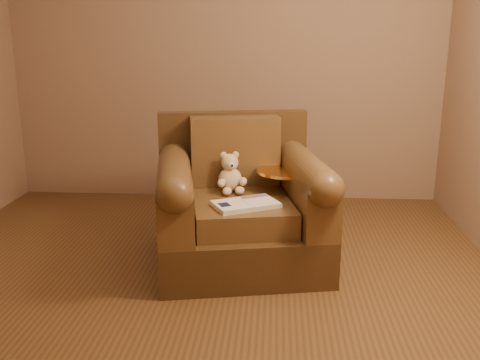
{
  "coord_description": "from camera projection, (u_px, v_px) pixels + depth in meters",
  "views": [
    {
      "loc": [
        0.49,
        -3.01,
        1.51
      ],
      "look_at": [
        0.25,
        0.37,
        0.6
      ],
      "focal_mm": 40.0,
      "sensor_mm": 36.0,
      "label": 1
    }
  ],
  "objects": [
    {
      "name": "guidebook",
      "position": [
        246.0,
        204.0,
        3.38
      ],
      "size": [
        0.46,
        0.4,
        0.03
      ],
      "rotation": [
        0.0,
        0.0,
        0.48
      ],
      "color": "beige",
      "rests_on": "armchair"
    },
    {
      "name": "side_table",
      "position": [
        287.0,
        208.0,
        3.78
      ],
      "size": [
        0.44,
        0.44,
        0.62
      ],
      "color": "gold",
      "rests_on": "floor"
    },
    {
      "name": "teddy_bear",
      "position": [
        231.0,
        176.0,
        3.69
      ],
      "size": [
        0.2,
        0.24,
        0.28
      ],
      "rotation": [
        0.0,
        0.0,
        0.3
      ],
      "color": "beige",
      "rests_on": "armchair"
    },
    {
      "name": "armchair",
      "position": [
        240.0,
        207.0,
        3.66
      ],
      "size": [
        1.27,
        1.23,
        0.98
      ],
      "rotation": [
        0.0,
        0.0,
        0.19
      ],
      "color": "#442D16",
      "rests_on": "floor"
    },
    {
      "name": "floor",
      "position": [
        195.0,
        288.0,
        3.32
      ],
      "size": [
        4.0,
        4.0,
        0.0
      ],
      "primitive_type": "plane",
      "color": "brown",
      "rests_on": "ground"
    }
  ]
}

